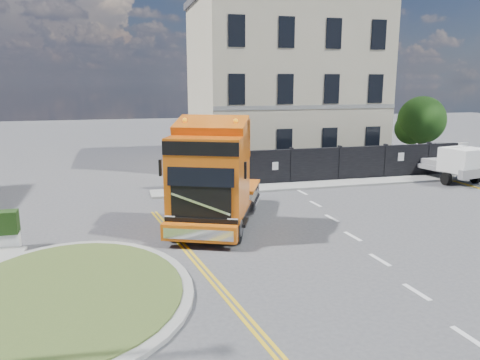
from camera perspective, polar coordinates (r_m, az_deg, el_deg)
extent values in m
plane|color=#424244|center=(17.54, 4.34, -7.25)|extent=(120.00, 120.00, 0.00)
cylinder|color=gray|center=(13.96, -20.20, -12.90)|extent=(6.80, 6.80, 0.12)
cylinder|color=#2D441B|center=(13.93, -20.23, -12.60)|extent=(6.20, 6.20, 0.05)
cube|color=black|center=(27.59, 10.13, 1.82)|extent=(18.00, 0.25, 2.00)
cube|color=silver|center=(32.06, 24.09, 2.36)|extent=(2.60, 0.12, 2.00)
cube|color=beige|center=(34.13, 5.07, 11.45)|extent=(12.00, 10.00, 11.00)
cube|color=#4B4B50|center=(34.57, 5.26, 21.02)|extent=(12.30, 10.30, 0.50)
cylinder|color=#382619|center=(34.40, 21.03, 3.52)|extent=(0.24, 0.24, 2.40)
sphere|color=black|center=(34.19, 21.28, 6.84)|extent=(3.20, 3.20, 3.20)
sphere|color=black|center=(34.28, 20.13, 5.92)|extent=(2.20, 2.20, 2.20)
cube|color=gray|center=(26.97, 10.85, -0.48)|extent=(20.00, 1.60, 0.12)
cube|color=black|center=(19.72, -2.55, -2.61)|extent=(5.10, 7.27, 0.48)
cube|color=#D35C0E|center=(17.58, -3.77, 0.63)|extent=(3.58, 3.63, 3.01)
cube|color=#D35C0E|center=(18.48, -3.07, 5.08)|extent=(2.85, 1.95, 1.51)
cube|color=black|center=(16.18, -4.83, 1.18)|extent=(2.20, 0.99, 1.13)
cube|color=#D35C0E|center=(16.40, -4.98, -6.45)|extent=(2.62, 1.41, 0.59)
cylinder|color=black|center=(17.49, -8.03, -5.45)|extent=(0.76, 1.16, 1.12)
cylinder|color=gray|center=(17.49, -8.03, -5.45)|extent=(0.60, 0.72, 0.62)
cylinder|color=black|center=(16.99, -0.46, -5.86)|extent=(0.76, 1.16, 1.12)
cylinder|color=gray|center=(16.99, -0.46, -5.86)|extent=(0.60, 0.72, 0.62)
cylinder|color=black|center=(21.04, -5.08, -2.41)|extent=(0.76, 1.16, 1.12)
cylinder|color=gray|center=(21.04, -5.08, -2.41)|extent=(0.60, 0.72, 0.62)
cylinder|color=black|center=(20.63, 1.21, -2.65)|extent=(0.76, 1.16, 1.12)
cylinder|color=gray|center=(20.63, 1.21, -2.65)|extent=(0.60, 0.72, 0.62)
cylinder|color=black|center=(22.26, -4.30, -1.60)|extent=(0.76, 1.16, 1.12)
cylinder|color=gray|center=(22.26, -4.30, -1.60)|extent=(0.60, 0.72, 0.62)
cylinder|color=black|center=(21.87, 1.65, -1.81)|extent=(0.76, 1.16, 1.12)
cylinder|color=gray|center=(21.87, 1.65, -1.81)|extent=(0.60, 0.72, 0.62)
cube|color=gray|center=(30.64, 23.55, 1.48)|extent=(2.93, 5.27, 0.26)
cube|color=silver|center=(29.35, 25.51, 2.22)|extent=(2.30, 2.22, 1.35)
cylinder|color=black|center=(28.90, 23.83, 0.15)|extent=(0.26, 0.72, 0.72)
cylinder|color=black|center=(30.16, 26.77, 0.34)|extent=(0.26, 0.72, 0.72)
cylinder|color=black|center=(31.34, 20.34, 1.27)|extent=(0.26, 0.72, 0.72)
cylinder|color=black|center=(32.50, 23.19, 1.41)|extent=(0.26, 0.72, 0.72)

